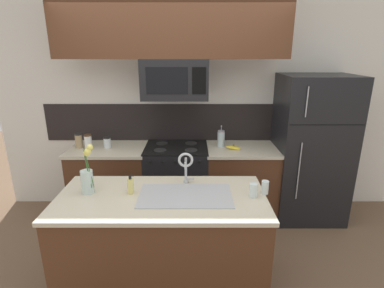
{
  "coord_description": "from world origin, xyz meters",
  "views": [
    {
      "loc": [
        0.19,
        -2.56,
        2.06
      ],
      "look_at": [
        0.2,
        0.27,
        1.16
      ],
      "focal_mm": 28.0,
      "sensor_mm": 36.0,
      "label": 1
    }
  ],
  "objects_px": {
    "stove_range": "(176,181)",
    "microwave": "(174,79)",
    "french_press": "(220,139)",
    "storage_jar_medium": "(87,142)",
    "spare_glass": "(264,187)",
    "dish_soap_bottle": "(130,186)",
    "drinking_glass": "(252,190)",
    "sink_faucet": "(185,164)",
    "storage_jar_short": "(106,143)",
    "banana_bunch": "(232,148)",
    "refrigerator": "(309,149)",
    "flower_vase": "(86,179)",
    "storage_jar_tall": "(78,141)"
  },
  "relations": [
    {
      "from": "sink_faucet",
      "to": "drinking_glass",
      "type": "height_order",
      "value": "sink_faucet"
    },
    {
      "from": "storage_jar_tall",
      "to": "sink_faucet",
      "type": "distance_m",
      "value": 1.69
    },
    {
      "from": "stove_range",
      "to": "dish_soap_bottle",
      "type": "xyz_separation_m",
      "value": [
        -0.32,
        -1.2,
        0.52
      ]
    },
    {
      "from": "banana_bunch",
      "to": "dish_soap_bottle",
      "type": "distance_m",
      "value": 1.52
    },
    {
      "from": "storage_jar_tall",
      "to": "drinking_glass",
      "type": "bearing_deg",
      "value": -34.1
    },
    {
      "from": "sink_faucet",
      "to": "refrigerator",
      "type": "bearing_deg",
      "value": 35.14
    },
    {
      "from": "stove_range",
      "to": "french_press",
      "type": "bearing_deg",
      "value": 6.25
    },
    {
      "from": "storage_jar_short",
      "to": "storage_jar_tall",
      "type": "bearing_deg",
      "value": -178.67
    },
    {
      "from": "sink_faucet",
      "to": "spare_glass",
      "type": "relative_size",
      "value": 2.72
    },
    {
      "from": "banana_bunch",
      "to": "microwave",
      "type": "bearing_deg",
      "value": 176.76
    },
    {
      "from": "storage_jar_medium",
      "to": "banana_bunch",
      "type": "distance_m",
      "value": 1.75
    },
    {
      "from": "stove_range",
      "to": "microwave",
      "type": "relative_size",
      "value": 1.25
    },
    {
      "from": "dish_soap_bottle",
      "to": "stove_range",
      "type": "bearing_deg",
      "value": 75.24
    },
    {
      "from": "storage_jar_tall",
      "to": "spare_glass",
      "type": "height_order",
      "value": "storage_jar_tall"
    },
    {
      "from": "microwave",
      "to": "banana_bunch",
      "type": "height_order",
      "value": "microwave"
    },
    {
      "from": "refrigerator",
      "to": "storage_jar_short",
      "type": "distance_m",
      "value": 2.48
    },
    {
      "from": "drinking_glass",
      "to": "spare_glass",
      "type": "distance_m",
      "value": 0.12
    },
    {
      "from": "french_press",
      "to": "drinking_glass",
      "type": "xyz_separation_m",
      "value": [
        0.14,
        -1.32,
        -0.04
      ]
    },
    {
      "from": "spare_glass",
      "to": "dish_soap_bottle",
      "type": "bearing_deg",
      "value": 179.84
    },
    {
      "from": "stove_range",
      "to": "refrigerator",
      "type": "bearing_deg",
      "value": 0.7
    },
    {
      "from": "storage_jar_short",
      "to": "refrigerator",
      "type": "bearing_deg",
      "value": 0.15
    },
    {
      "from": "banana_bunch",
      "to": "french_press",
      "type": "relative_size",
      "value": 0.71
    },
    {
      "from": "french_press",
      "to": "sink_faucet",
      "type": "bearing_deg",
      "value": -110.47
    },
    {
      "from": "dish_soap_bottle",
      "to": "drinking_glass",
      "type": "relative_size",
      "value": 1.43
    },
    {
      "from": "storage_jar_short",
      "to": "banana_bunch",
      "type": "xyz_separation_m",
      "value": [
        1.53,
        -0.07,
        -0.04
      ]
    },
    {
      "from": "microwave",
      "to": "drinking_glass",
      "type": "bearing_deg",
      "value": -60.89
    },
    {
      "from": "stove_range",
      "to": "sink_faucet",
      "type": "xyz_separation_m",
      "value": [
        0.14,
        -1.04,
        0.65
      ]
    },
    {
      "from": "stove_range",
      "to": "spare_glass",
      "type": "xyz_separation_m",
      "value": [
        0.8,
        -1.2,
        0.5
      ]
    },
    {
      "from": "spare_glass",
      "to": "flower_vase",
      "type": "relative_size",
      "value": 0.26
    },
    {
      "from": "microwave",
      "to": "storage_jar_tall",
      "type": "distance_m",
      "value": 1.39
    },
    {
      "from": "stove_range",
      "to": "banana_bunch",
      "type": "distance_m",
      "value": 0.84
    },
    {
      "from": "dish_soap_bottle",
      "to": "flower_vase",
      "type": "distance_m",
      "value": 0.36
    },
    {
      "from": "microwave",
      "to": "storage_jar_short",
      "type": "xyz_separation_m",
      "value": [
        -0.84,
        0.03,
        -0.76
      ]
    },
    {
      "from": "refrigerator",
      "to": "storage_jar_short",
      "type": "xyz_separation_m",
      "value": [
        -2.48,
        -0.01,
        0.08
      ]
    },
    {
      "from": "storage_jar_tall",
      "to": "spare_glass",
      "type": "distance_m",
      "value": 2.32
    },
    {
      "from": "microwave",
      "to": "storage_jar_tall",
      "type": "relative_size",
      "value": 4.11
    },
    {
      "from": "storage_jar_medium",
      "to": "spare_glass",
      "type": "distance_m",
      "value": 2.21
    },
    {
      "from": "storage_jar_medium",
      "to": "flower_vase",
      "type": "distance_m",
      "value": 1.25
    },
    {
      "from": "banana_bunch",
      "to": "sink_faucet",
      "type": "height_order",
      "value": "sink_faucet"
    },
    {
      "from": "spare_glass",
      "to": "sink_faucet",
      "type": "bearing_deg",
      "value": 165.94
    },
    {
      "from": "storage_jar_short",
      "to": "flower_vase",
      "type": "xyz_separation_m",
      "value": [
        0.17,
        -1.21,
        0.06
      ]
    },
    {
      "from": "spare_glass",
      "to": "storage_jar_short",
      "type": "bearing_deg",
      "value": 143.36
    },
    {
      "from": "refrigerator",
      "to": "storage_jar_medium",
      "type": "height_order",
      "value": "refrigerator"
    },
    {
      "from": "refrigerator",
      "to": "spare_glass",
      "type": "relative_size",
      "value": 15.84
    },
    {
      "from": "banana_bunch",
      "to": "flower_vase",
      "type": "distance_m",
      "value": 1.77
    },
    {
      "from": "dish_soap_bottle",
      "to": "spare_glass",
      "type": "bearing_deg",
      "value": -0.16
    },
    {
      "from": "stove_range",
      "to": "microwave",
      "type": "distance_m",
      "value": 1.27
    },
    {
      "from": "sink_faucet",
      "to": "flower_vase",
      "type": "xyz_separation_m",
      "value": [
        -0.81,
        -0.16,
        -0.07
      ]
    },
    {
      "from": "storage_jar_medium",
      "to": "flower_vase",
      "type": "bearing_deg",
      "value": -71.66
    },
    {
      "from": "stove_range",
      "to": "refrigerator",
      "type": "height_order",
      "value": "refrigerator"
    }
  ]
}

